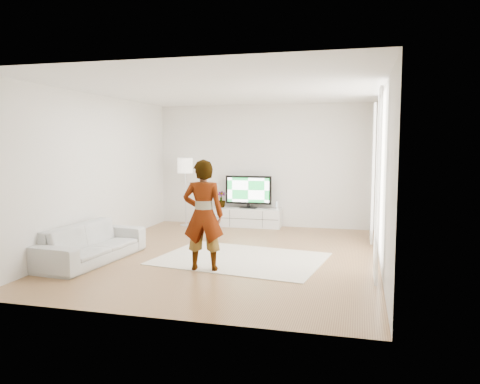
% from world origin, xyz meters
% --- Properties ---
extents(floor, '(6.00, 6.00, 0.00)m').
position_xyz_m(floor, '(0.00, 0.00, 0.00)').
color(floor, '#A07C48').
rests_on(floor, ground).
extents(ceiling, '(6.00, 6.00, 0.00)m').
position_xyz_m(ceiling, '(0.00, 0.00, 2.80)').
color(ceiling, white).
rests_on(ceiling, wall_back).
extents(wall_left, '(0.02, 6.00, 2.80)m').
position_xyz_m(wall_left, '(-2.50, 0.00, 1.40)').
color(wall_left, silver).
rests_on(wall_left, floor).
extents(wall_right, '(0.02, 6.00, 2.80)m').
position_xyz_m(wall_right, '(2.50, 0.00, 1.40)').
color(wall_right, silver).
rests_on(wall_right, floor).
extents(wall_back, '(5.00, 0.02, 2.80)m').
position_xyz_m(wall_back, '(0.00, 3.00, 1.40)').
color(wall_back, silver).
rests_on(wall_back, floor).
extents(wall_front, '(5.00, 0.02, 2.80)m').
position_xyz_m(wall_front, '(0.00, -3.00, 1.40)').
color(wall_front, silver).
rests_on(wall_front, floor).
extents(window, '(0.01, 2.60, 2.50)m').
position_xyz_m(window, '(2.48, 0.30, 1.45)').
color(window, white).
rests_on(window, wall_right).
extents(curtain_near, '(0.04, 0.70, 2.60)m').
position_xyz_m(curtain_near, '(2.40, -1.00, 1.35)').
color(curtain_near, white).
rests_on(curtain_near, floor).
extents(curtain_far, '(0.04, 0.70, 2.60)m').
position_xyz_m(curtain_far, '(2.40, 1.60, 1.35)').
color(curtain_far, white).
rests_on(curtain_far, floor).
extents(media_console, '(1.53, 0.43, 0.43)m').
position_xyz_m(media_console, '(-0.31, 2.76, 0.21)').
color(media_console, white).
rests_on(media_console, floor).
extents(television, '(1.07, 0.21, 0.75)m').
position_xyz_m(television, '(-0.31, 2.79, 0.83)').
color(television, black).
rests_on(television, media_console).
extents(game_console, '(0.08, 0.15, 0.20)m').
position_xyz_m(game_console, '(0.36, 2.76, 0.53)').
color(game_console, white).
rests_on(game_console, media_console).
extents(potted_plant, '(0.25, 0.25, 0.37)m').
position_xyz_m(potted_plant, '(-0.96, 2.77, 0.62)').
color(potted_plant, '#3F7238').
rests_on(potted_plant, media_console).
extents(rug, '(2.91, 2.29, 0.01)m').
position_xyz_m(rug, '(0.27, -0.22, 0.01)').
color(rug, beige).
rests_on(rug, floor).
extents(player, '(0.67, 0.51, 1.67)m').
position_xyz_m(player, '(-0.10, -1.02, 0.85)').
color(player, '#334772').
rests_on(player, rug).
extents(sofa, '(0.98, 2.11, 0.60)m').
position_xyz_m(sofa, '(-2.06, -0.94, 0.30)').
color(sofa, beige).
rests_on(sofa, floor).
extents(floor_lamp, '(0.35, 0.35, 1.57)m').
position_xyz_m(floor_lamp, '(-1.76, 2.56, 1.33)').
color(floor_lamp, silver).
rests_on(floor_lamp, floor).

